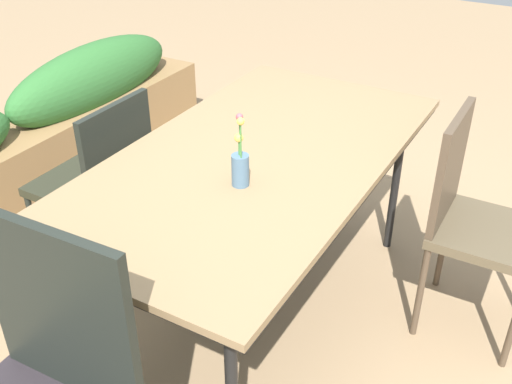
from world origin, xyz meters
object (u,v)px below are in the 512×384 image
object	(u,v)px
chair_far_side	(100,176)
planter_box	(17,148)
dining_table	(256,164)
flower_vase	(240,165)
chair_near_right	(472,213)

from	to	relation	value
chair_far_side	planter_box	world-z (taller)	chair_far_side
dining_table	chair_far_side	size ratio (longest dim) A/B	1.97
flower_vase	chair_near_right	bearing A→B (deg)	-48.43
chair_far_side	planter_box	size ratio (longest dim) A/B	0.30
dining_table	planter_box	distance (m)	1.62
chair_far_side	chair_near_right	bearing A→B (deg)	-72.95
chair_near_right	chair_far_side	xyz separation A→B (m)	(-0.46, 1.51, -0.03)
chair_near_right	flower_vase	distance (m)	0.97
chair_near_right	flower_vase	world-z (taller)	flower_vase
chair_far_side	dining_table	bearing A→B (deg)	-84.26
chair_near_right	planter_box	bearing A→B (deg)	-84.18
chair_near_right	chair_far_side	distance (m)	1.58
dining_table	planter_box	bearing A→B (deg)	85.19
flower_vase	planter_box	bearing A→B (deg)	77.75
chair_near_right	planter_box	world-z (taller)	chair_near_right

